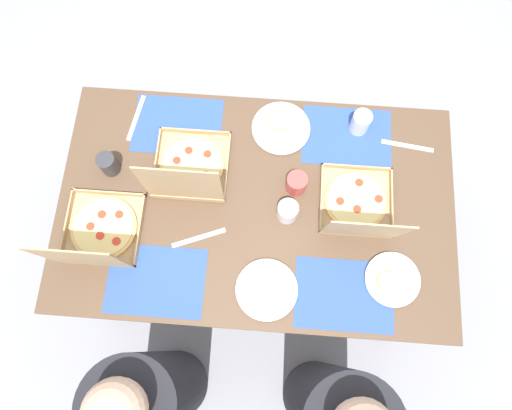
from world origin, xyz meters
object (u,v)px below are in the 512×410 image
(plate_far_left, at_px, (267,290))
(cup_dark, at_px, (361,122))
(cup_clear_right, at_px, (108,164))
(pizza_box_edge_far, at_px, (190,169))
(plate_near_left, at_px, (392,280))
(plate_far_right, at_px, (281,128))
(pizza_box_center, at_px, (99,234))
(cup_spare, at_px, (288,211))
(pizza_box_corner_left, at_px, (358,207))
(diner_left_seat, at_px, (332,409))
(diner_right_seat, at_px, (154,394))
(cup_clear_left, at_px, (296,183))

(plate_far_left, xyz_separation_m, cup_dark, (-0.33, -0.68, 0.04))
(cup_clear_right, bearing_deg, pizza_box_edge_far, -179.70)
(plate_near_left, bearing_deg, plate_far_right, -52.98)
(plate_far_right, relative_size, plate_near_left, 1.17)
(pizza_box_center, bearing_deg, cup_clear_right, -87.16)
(cup_clear_right, xyz_separation_m, cup_spare, (-0.70, 0.14, -0.00))
(pizza_box_corner_left, distance_m, diner_left_seat, 0.78)
(pizza_box_edge_far, xyz_separation_m, cup_dark, (-0.66, -0.25, 0.00))
(cup_dark, bearing_deg, pizza_box_center, 28.85)
(pizza_box_corner_left, relative_size, diner_left_seat, 0.27)
(pizza_box_edge_far, height_order, diner_right_seat, diner_right_seat)
(diner_left_seat, xyz_separation_m, diner_right_seat, (0.69, 0.00, -0.02))
(diner_left_seat, bearing_deg, cup_clear_left, -76.38)
(pizza_box_corner_left, height_order, plate_near_left, pizza_box_corner_left)
(pizza_box_edge_far, distance_m, cup_dark, 0.70)
(pizza_box_center, height_order, cup_clear_right, pizza_box_center)
(cup_dark, bearing_deg, pizza_box_edge_far, 20.80)
(pizza_box_corner_left, xyz_separation_m, plate_far_right, (0.31, -0.33, -0.04))
(pizza_box_edge_far, relative_size, cup_clear_right, 3.35)
(pizza_box_center, height_order, plate_far_left, pizza_box_center)
(plate_near_left, bearing_deg, pizza_box_corner_left, -62.51)
(plate_far_right, distance_m, diner_left_seat, 1.12)
(pizza_box_edge_far, xyz_separation_m, cup_clear_left, (-0.41, 0.03, -0.00))
(cup_spare, bearing_deg, pizza_box_center, 11.43)
(pizza_box_edge_far, distance_m, cup_clear_left, 0.41)
(plate_far_right, height_order, cup_clear_right, cup_clear_right)
(plate_near_left, bearing_deg, plate_far_left, 8.72)
(pizza_box_corner_left, distance_m, cup_clear_right, 0.97)
(plate_far_left, bearing_deg, pizza_box_corner_left, -134.19)
(plate_near_left, distance_m, plate_far_left, 0.46)
(plate_near_left, relative_size, diner_left_seat, 0.18)
(pizza_box_center, distance_m, pizza_box_edge_far, 0.41)
(pizza_box_center, relative_size, diner_right_seat, 0.29)
(diner_left_seat, relative_size, diner_right_seat, 1.03)
(cup_clear_right, xyz_separation_m, diner_left_seat, (-0.93, 0.84, -0.27))
(cup_spare, relative_size, diner_right_seat, 0.08)
(cup_clear_right, height_order, diner_right_seat, diner_right_seat)
(pizza_box_center, distance_m, pizza_box_corner_left, 0.97)
(pizza_box_center, bearing_deg, cup_clear_left, -160.52)
(pizza_box_center, relative_size, pizza_box_corner_left, 1.01)
(pizza_box_corner_left, relative_size, diner_right_seat, 0.28)
(pizza_box_center, distance_m, cup_clear_left, 0.76)
(diner_left_seat, bearing_deg, cup_clear_right, -42.07)
(pizza_box_center, bearing_deg, plate_near_left, 175.60)
(pizza_box_corner_left, xyz_separation_m, cup_clear_right, (0.96, -0.10, 0.00))
(plate_far_left, xyz_separation_m, cup_clear_left, (-0.09, -0.41, 0.04))
(plate_far_right, bearing_deg, pizza_box_edge_far, 33.23)
(pizza_box_edge_far, xyz_separation_m, cup_clear_right, (0.32, 0.00, -0.00))
(diner_left_seat, height_order, diner_right_seat, diner_left_seat)
(pizza_box_corner_left, distance_m, diner_right_seat, 1.07)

